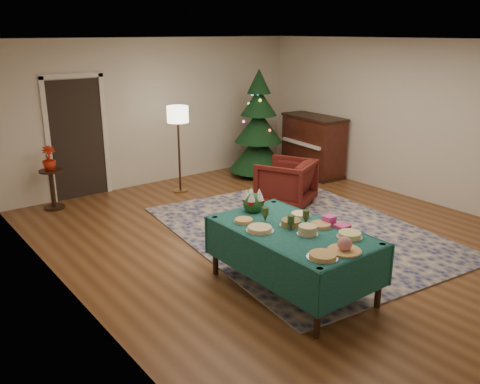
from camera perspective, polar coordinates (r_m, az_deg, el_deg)
room_shell at (r=6.97m, az=4.92°, el=5.49°), size 7.00×7.00×7.00m
doorway at (r=9.18m, az=-17.82°, el=6.05°), size 1.08×0.04×2.16m
rug at (r=7.49m, az=6.79°, el=-4.43°), size 3.67×4.54×0.02m
buffet_table at (r=5.67m, az=5.93°, el=-5.58°), size 1.10×1.88×0.73m
platter_0 at (r=4.97m, az=9.27°, el=-7.09°), size 0.31×0.31×0.05m
platter_1 at (r=5.13m, az=11.66°, el=-5.97°), size 0.34×0.34×0.16m
platter_2 at (r=5.49m, az=12.21°, el=-4.75°), size 0.28×0.28×0.06m
platter_3 at (r=5.49m, az=7.60°, el=-4.28°), size 0.23×0.23×0.10m
platter_4 at (r=5.73m, az=9.01°, el=-3.70°), size 0.27×0.27×0.04m
platter_5 at (r=5.54m, az=2.24°, el=-4.18°), size 0.31×0.31×0.05m
platter_6 at (r=5.71m, az=5.76°, el=-3.47°), size 0.26×0.26×0.07m
platter_7 at (r=6.01m, az=6.82°, el=-2.55°), size 0.26×0.26×0.04m
platter_8 at (r=5.78m, az=0.42°, el=-3.25°), size 0.24×0.24×0.04m
goblet_0 at (r=5.79m, az=2.84°, el=-2.48°), size 0.08×0.08×0.17m
goblet_1 at (r=5.74m, az=7.42°, el=-2.80°), size 0.08×0.08×0.17m
goblet_2 at (r=5.57m, az=5.73°, el=-3.40°), size 0.08×0.08×0.17m
napkin_stack at (r=5.74m, az=11.38°, el=-3.79°), size 0.15×0.15×0.04m
gift_box at (r=5.81m, az=9.98°, el=-3.11°), size 0.12×0.12×0.10m
centerpiece at (r=6.10m, az=1.53°, el=-1.03°), size 0.26×0.26×0.30m
armchair at (r=8.49m, az=5.19°, el=1.29°), size 1.09×1.06×0.86m
floor_lamp at (r=9.06m, az=-6.99°, el=8.07°), size 0.38×0.38×1.56m
side_table at (r=8.87m, az=-20.30°, el=0.22°), size 0.37×0.37×0.66m
potted_plant at (r=8.76m, az=-20.61°, el=3.02°), size 0.22×0.39×0.22m
christmas_tree at (r=10.17m, az=2.09°, el=7.13°), size 1.35×1.35×2.12m
piano at (r=10.41m, az=8.20°, el=5.14°), size 0.78×1.44×1.20m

